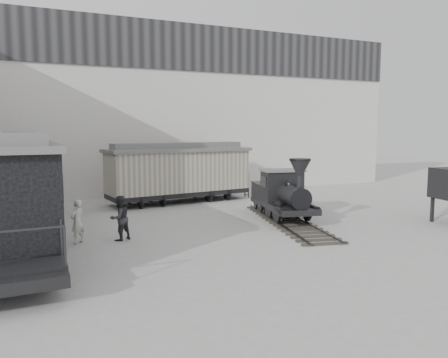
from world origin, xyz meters
name	(u,v)px	position (x,y,z in m)	size (l,w,h in m)	color
ground	(285,244)	(0.00, 0.00, 0.00)	(90.00, 90.00, 0.00)	#9E9E9B
north_wall	(168,110)	(0.00, 14.98, 5.55)	(34.00, 2.51, 11.00)	silver
locomotive	(284,197)	(2.23, 3.76, 1.08)	(3.51, 8.49, 2.93)	#2C2821
boxcar	(179,171)	(-0.67, 10.60, 1.82)	(8.75, 3.78, 3.47)	black
passenger_coach	(8,186)	(-9.31, 4.53, 2.09)	(3.44, 14.25, 3.79)	black
visitor_a	(77,222)	(-7.00, 3.16, 0.82)	(0.60, 0.39, 1.64)	beige
visitor_b	(120,218)	(-5.48, 3.01, 0.86)	(0.84, 0.65, 1.72)	#2C2C30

